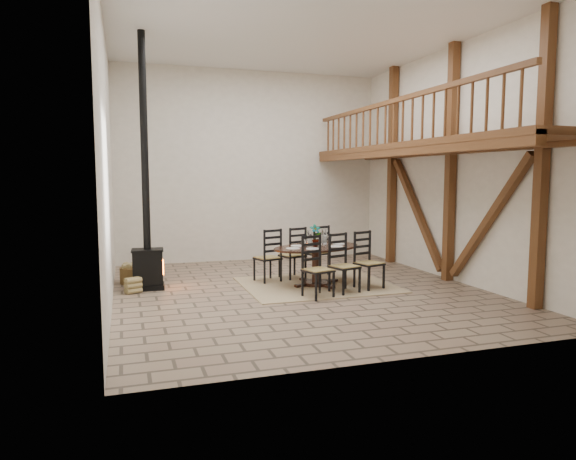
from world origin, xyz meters
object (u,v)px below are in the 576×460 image
object	(u,v)px
wood_stove	(147,232)
log_basket	(132,274)
dining_table	(317,265)
log_stack	(133,285)

from	to	relation	value
wood_stove	log_basket	world-z (taller)	wood_stove
dining_table	log_stack	bearing A→B (deg)	156.66
dining_table	wood_stove	xyz separation A→B (m)	(-3.33, 0.70, 0.71)
wood_stove	log_basket	xyz separation A→B (m)	(-0.29, 0.69, -0.95)
dining_table	log_basket	bearing A→B (deg)	141.82
log_basket	wood_stove	bearing A→B (deg)	-67.17
log_basket	log_stack	bearing A→B (deg)	-90.23
log_basket	log_stack	xyz separation A→B (m)	(-0.00, -1.00, -0.03)
dining_table	log_basket	xyz separation A→B (m)	(-3.62, 1.39, -0.24)
dining_table	wood_stove	bearing A→B (deg)	151.00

